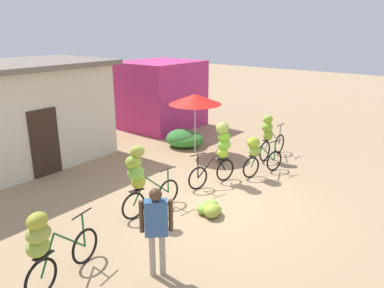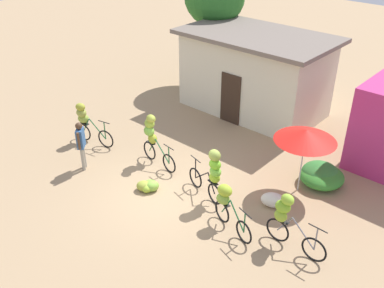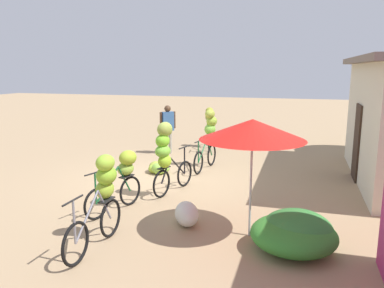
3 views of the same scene
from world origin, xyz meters
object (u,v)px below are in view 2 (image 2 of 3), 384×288
at_px(bicycle_center_loaded, 212,171).
at_px(bicycle_by_shop, 227,203).
at_px(bicycle_leftmost, 86,120).
at_px(produce_sack, 273,200).
at_px(bicycle_near_pile, 153,136).
at_px(bicycle_rightmost, 287,218).
at_px(market_umbrella, 306,135).
at_px(banana_pile_on_ground, 148,186).
at_px(person_vendor, 81,141).
at_px(building_low, 255,73).

relative_size(bicycle_center_loaded, bicycle_by_shop, 1.12).
xyz_separation_m(bicycle_leftmost, produce_sack, (7.10, 1.26, -0.66)).
bearing_deg(bicycle_leftmost, bicycle_near_pile, 12.98).
relative_size(bicycle_leftmost, bicycle_near_pile, 0.98).
bearing_deg(bicycle_leftmost, bicycle_rightmost, 0.78).
distance_m(bicycle_near_pile, bicycle_by_shop, 3.94).
bearing_deg(bicycle_by_shop, bicycle_leftmost, 177.41).
height_order(bicycle_by_shop, produce_sack, bicycle_by_shop).
relative_size(bicycle_leftmost, produce_sack, 2.43).
height_order(market_umbrella, bicycle_near_pile, market_umbrella).
height_order(bicycle_by_shop, banana_pile_on_ground, bicycle_by_shop).
bearing_deg(bicycle_near_pile, bicycle_center_loaded, -6.71).
distance_m(bicycle_leftmost, produce_sack, 7.24).
distance_m(bicycle_near_pile, bicycle_center_loaded, 2.82).
distance_m(bicycle_near_pile, person_vendor, 2.29).
bearing_deg(bicycle_rightmost, bicycle_leftmost, -179.22).
distance_m(market_umbrella, person_vendor, 6.95).
bearing_deg(person_vendor, bicycle_leftmost, 139.75).
xyz_separation_m(bicycle_leftmost, person_vendor, (1.38, -1.17, 0.16)).
bearing_deg(produce_sack, bicycle_rightmost, -46.65).
bearing_deg(produce_sack, building_low, 130.05).
height_order(bicycle_center_loaded, person_vendor, bicycle_center_loaded).
bearing_deg(bicycle_leftmost, bicycle_center_loaded, 3.20).
distance_m(market_umbrella, produce_sack, 2.08).
xyz_separation_m(bicycle_by_shop, banana_pile_on_ground, (-2.78, -0.30, -0.60)).
relative_size(bicycle_leftmost, bicycle_by_shop, 1.09).
bearing_deg(banana_pile_on_ground, building_low, 97.76).
height_order(building_low, bicycle_leftmost, building_low).
xyz_separation_m(building_low, bicycle_rightmost, (5.28, -6.14, -0.75)).
height_order(bicycle_near_pile, bicycle_rightmost, bicycle_near_pile).
height_order(bicycle_leftmost, bicycle_by_shop, bicycle_leftmost).
relative_size(bicycle_center_loaded, produce_sack, 2.49).
height_order(building_low, bicycle_near_pile, building_low).
height_order(bicycle_leftmost, bicycle_rightmost, bicycle_rightmost).
relative_size(building_low, produce_sack, 8.52).
distance_m(market_umbrella, bicycle_center_loaded, 2.85).
bearing_deg(bicycle_center_loaded, building_low, 114.37).
relative_size(bicycle_rightmost, produce_sack, 2.47).
bearing_deg(bicycle_rightmost, bicycle_near_pile, 174.38).
bearing_deg(building_low, bicycle_by_shop, -60.48).
bearing_deg(building_low, bicycle_near_pile, -91.12).
bearing_deg(bicycle_center_loaded, bicycle_near_pile, 173.29).
xyz_separation_m(bicycle_near_pile, bicycle_rightmost, (5.39, -0.53, -0.12)).
relative_size(produce_sack, person_vendor, 0.41).
relative_size(bicycle_by_shop, person_vendor, 0.92).
xyz_separation_m(bicycle_center_loaded, bicycle_rightmost, (2.59, -0.20, -0.14)).
height_order(bicycle_near_pile, person_vendor, bicycle_near_pile).
distance_m(building_low, banana_pile_on_ground, 7.07).
bearing_deg(bicycle_rightmost, market_umbrella, 111.84).
relative_size(bicycle_near_pile, bicycle_by_shop, 1.11).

